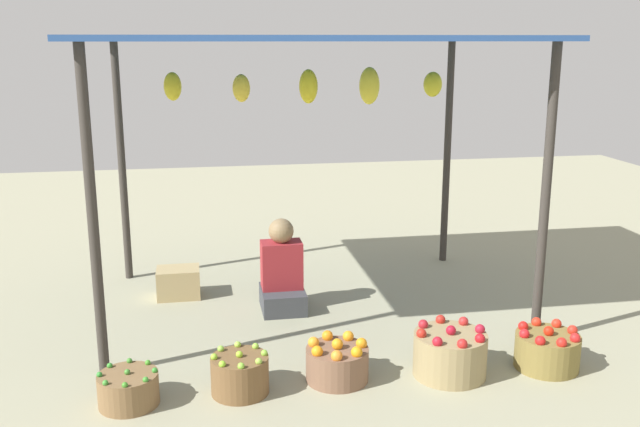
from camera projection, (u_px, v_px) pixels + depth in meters
The scene contains 9 objects.
ground_plane at pixel (308, 305), 6.06m from camera, with size 14.00×14.00×0.00m, color gray.
market_stall_structure at pixel (308, 58), 5.57m from camera, with size 3.45×2.34×2.25m.
vendor_person at pixel (282, 275), 5.93m from camera, with size 0.36×0.44×0.78m.
basket_green_chilies at pixel (128, 389), 4.39m from camera, with size 0.38×0.38×0.24m.
basket_limes at pixel (240, 374), 4.54m from camera, with size 0.37×0.37×0.29m.
basket_oranges at pixel (337, 362), 4.71m from camera, with size 0.42×0.42×0.29m.
basket_red_apples at pixel (450, 353), 4.77m from camera, with size 0.49×0.49×0.36m.
basket_red_tomatoes at pixel (547, 350), 4.89m from camera, with size 0.44×0.44×0.31m.
wooden_crate_near_vendor at pixel (179, 283), 6.23m from camera, with size 0.37×0.28×0.26m, color tan.
Camera 1 is at (-0.90, -5.63, 2.22)m, focal length 39.63 mm.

